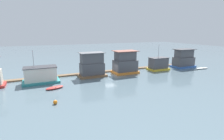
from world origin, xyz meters
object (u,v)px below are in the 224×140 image
object	(u,v)px
houseboat_orange	(125,63)
dinghy_red	(55,88)
houseboat_brown	(92,66)
dinghy_white	(202,68)
buoy_orange	(55,102)
houseboat_blue	(184,59)
houseboat_teal	(41,75)
houseboat_yellow	(158,64)

from	to	relation	value
houseboat_orange	dinghy_red	bearing A→B (deg)	-162.15
houseboat_brown	dinghy_white	size ratio (longest dim) A/B	1.43
houseboat_orange	dinghy_red	distance (m)	18.03
dinghy_red	buoy_orange	xyz separation A→B (m)	(-0.71, -6.98, 0.08)
houseboat_orange	dinghy_red	world-z (taller)	houseboat_orange
buoy_orange	dinghy_white	bearing A→B (deg)	11.70
houseboat_brown	houseboat_blue	distance (m)	26.68
houseboat_teal	houseboat_orange	xyz separation A→B (m)	(19.00, 0.34, 0.94)
houseboat_teal	houseboat_blue	distance (m)	37.41
houseboat_brown	buoy_orange	distance (m)	15.97
houseboat_brown	houseboat_yellow	world-z (taller)	houseboat_yellow
dinghy_red	houseboat_orange	bearing A→B (deg)	17.85
houseboat_yellow	dinghy_white	bearing A→B (deg)	-19.42
houseboat_blue	dinghy_white	distance (m)	5.24
houseboat_yellow	buoy_orange	size ratio (longest dim) A/B	11.16
buoy_orange	houseboat_teal	bearing A→B (deg)	95.94
houseboat_brown	dinghy_red	distance (m)	10.69
dinghy_red	houseboat_brown	bearing A→B (deg)	33.05
houseboat_teal	houseboat_blue	xyz separation A→B (m)	(37.40, -0.09, 0.77)
houseboat_teal	dinghy_white	bearing A→B (deg)	-5.80
dinghy_white	buoy_orange	xyz separation A→B (m)	(-38.84, -8.05, 0.10)
houseboat_blue	buoy_orange	xyz separation A→B (m)	(-36.14, -12.02, -1.99)
houseboat_teal	houseboat_brown	size ratio (longest dim) A/B	1.12
houseboat_teal	houseboat_yellow	distance (m)	28.69
houseboat_blue	buoy_orange	bearing A→B (deg)	-161.60
dinghy_white	houseboat_orange	bearing A→B (deg)	168.19
houseboat_orange	buoy_orange	xyz separation A→B (m)	(-17.74, -12.46, -2.15)
dinghy_red	houseboat_teal	bearing A→B (deg)	110.99
houseboat_blue	dinghy_white	xyz separation A→B (m)	(2.70, -3.98, -2.08)
dinghy_red	buoy_orange	distance (m)	7.01
houseboat_yellow	houseboat_blue	distance (m)	8.75
dinghy_red	buoy_orange	world-z (taller)	buoy_orange
houseboat_teal	houseboat_orange	size ratio (longest dim) A/B	1.16
houseboat_orange	dinghy_white	world-z (taller)	houseboat_orange
houseboat_blue	houseboat_yellow	bearing A→B (deg)	179.69
dinghy_white	houseboat_blue	bearing A→B (deg)	124.17
houseboat_teal	buoy_orange	world-z (taller)	houseboat_teal
dinghy_red	buoy_orange	size ratio (longest dim) A/B	5.72
houseboat_blue	houseboat_teal	bearing A→B (deg)	179.86
houseboat_yellow	dinghy_white	distance (m)	12.18
houseboat_orange	buoy_orange	bearing A→B (deg)	-144.92
houseboat_teal	buoy_orange	size ratio (longest dim) A/B	11.40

